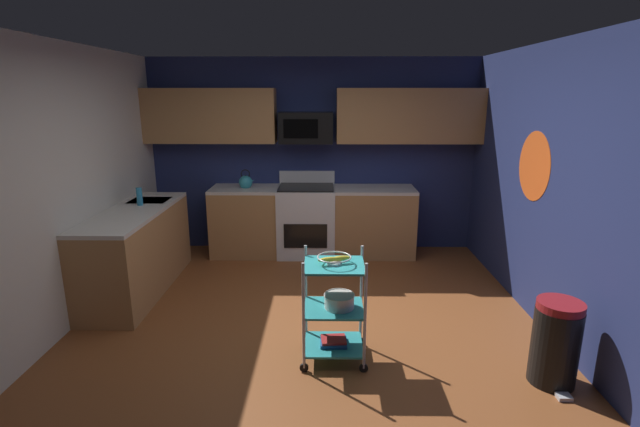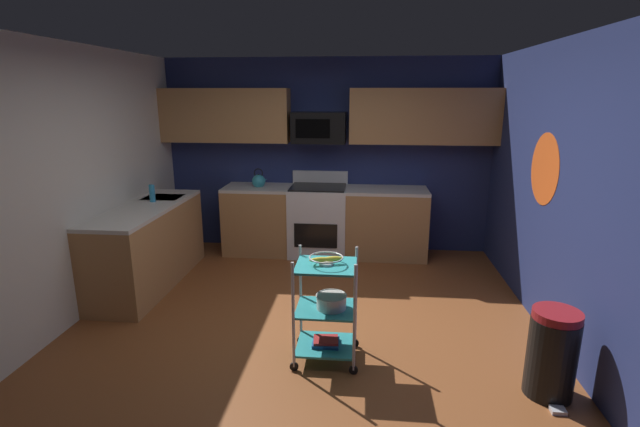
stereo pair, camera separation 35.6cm
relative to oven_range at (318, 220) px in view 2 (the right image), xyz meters
The scene contains 16 objects.
floor 2.16m from the oven_range, 87.63° to the right, with size 4.40×4.80×0.04m, color brown.
wall_back 0.89m from the oven_range, 75.06° to the left, with size 4.52×0.06×2.60m, color navy.
wall_left 3.11m from the oven_range, 135.53° to the right, with size 0.06×4.80×2.60m, color silver.
wall_right 3.24m from the oven_range, 42.24° to the right, with size 0.06×4.80×2.60m, color navy.
wall_flower_decal 2.92m from the oven_range, 33.80° to the right, with size 0.68×0.68×0.00m, color #E5591E.
counter_run 0.86m from the oven_range, 144.00° to the right, with size 3.56×2.46×0.92m.
oven_range is the anchor object (origin of this frame).
upper_cabinets 1.38m from the oven_range, 50.96° to the left, with size 4.40×0.33×0.70m.
microwave 1.23m from the oven_range, 90.26° to the left, with size 0.70×0.39×0.40m.
rolling_cart 2.61m from the oven_range, 82.69° to the right, with size 0.54×0.43×0.91m.
fruit_bowl 2.64m from the oven_range, 82.69° to the right, with size 0.27×0.27×0.07m.
mixing_bowl_large 2.61m from the oven_range, 81.75° to the right, with size 0.25×0.25×0.11m.
book_stack 2.63m from the oven_range, 82.69° to the right, with size 0.22×0.18×0.05m.
kettle 0.96m from the oven_range, behind, with size 0.21×0.18×0.26m.
dish_soap_bottle 2.15m from the oven_range, 150.99° to the right, with size 0.06×0.06×0.20m, color #2D8CBF.
trash_can 3.51m from the oven_range, 55.49° to the right, with size 0.34×0.42×0.66m.
Camera 2 is at (0.54, -3.88, 2.14)m, focal length 25.86 mm.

